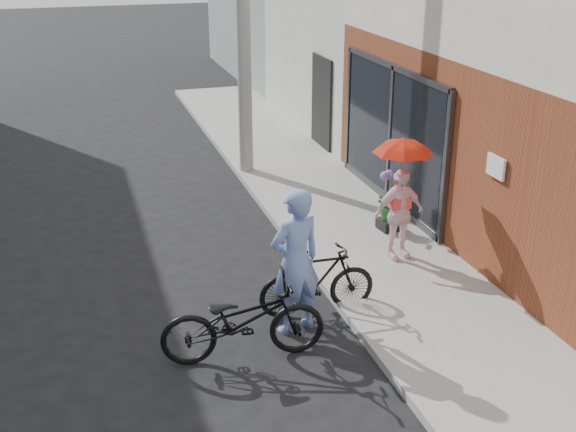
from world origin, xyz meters
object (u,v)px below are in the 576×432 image
planter (389,224)px  bike_left (243,320)px  bike_right (317,281)px  officer (295,261)px  utility_pole (243,1)px  kimono_woman (399,214)px

planter → bike_left: bearing=-138.7°
planter → bike_right: bearing=-134.2°
officer → bike_left: officer is taller
officer → bike_left: 1.02m
utility_pole → kimono_woman: (1.17, -4.76, -2.67)m
utility_pole → bike_left: bearing=-104.6°
utility_pole → bike_right: bearing=-94.9°
bike_left → planter: size_ratio=5.86×
bike_right → bike_left: bearing=124.1°
officer → bike_right: bearing=-157.5°
bike_left → bike_right: bearing=-52.1°
kimono_woman → planter: 1.23m
utility_pole → officer: size_ratio=3.59×
bike_right → kimono_woman: (1.67, 1.06, 0.35)m
kimono_woman → planter: kimono_woman is taller
bike_right → kimono_woman: size_ratio=1.12×
bike_right → kimono_woman: kimono_woman is taller
utility_pole → officer: (-0.91, -6.14, -2.53)m
bike_left → planter: (3.22, 2.83, -0.31)m
bike_left → kimono_woman: (2.88, 1.82, 0.31)m
officer → bike_left: size_ratio=0.99×
utility_pole → kimono_woman: 5.58m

